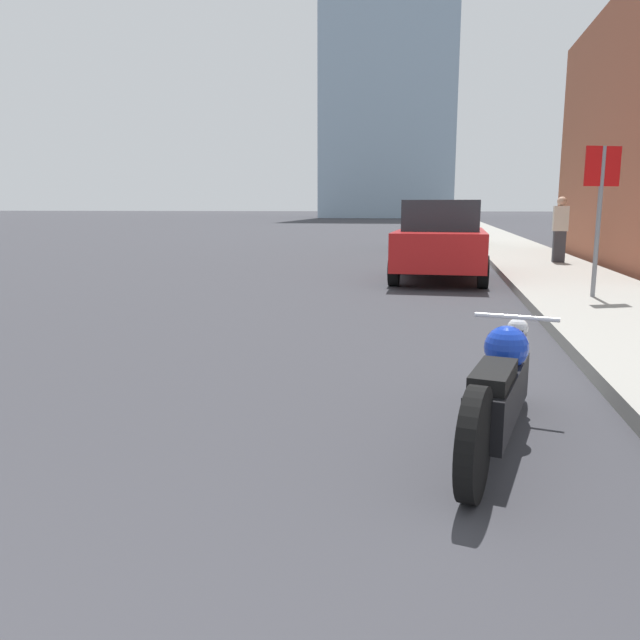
{
  "coord_description": "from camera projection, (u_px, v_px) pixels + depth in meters",
  "views": [
    {
      "loc": [
        2.15,
        0.3,
        1.56
      ],
      "look_at": [
        1.17,
        5.51,
        0.59
      ],
      "focal_mm": 35.0,
      "sensor_mm": 36.0,
      "label": 1
    }
  ],
  "objects": [
    {
      "name": "parked_car_red",
      "position": [
        440.0,
        241.0,
        13.19
      ],
      "size": [
        1.99,
        3.87,
        1.68
      ],
      "rotation": [
        0.0,
        0.0,
        -0.03
      ],
      "color": "red",
      "rests_on": "ground_plane"
    },
    {
      "name": "sidewalk",
      "position": [
        481.0,
        231.0,
        38.17
      ],
      "size": [
        2.45,
        240.0,
        0.15
      ],
      "color": "gray",
      "rests_on": "ground_plane"
    },
    {
      "name": "parked_car_green",
      "position": [
        442.0,
        226.0,
        23.46
      ],
      "size": [
        1.83,
        4.34,
        1.69
      ],
      "rotation": [
        0.0,
        0.0,
        0.01
      ],
      "color": "#1E6B33",
      "rests_on": "ground_plane"
    },
    {
      "name": "pedestrian",
      "position": [
        560.0,
        229.0,
        15.78
      ],
      "size": [
        0.36,
        0.23,
        1.65
      ],
      "color": "#38383D",
      "rests_on": "sidewalk"
    },
    {
      "name": "stop_sign",
      "position": [
        600.0,
        195.0,
        9.6
      ],
      "size": [
        0.57,
        0.26,
        2.31
      ],
      "color": "slate",
      "rests_on": "sidewalk"
    },
    {
      "name": "distant_tower",
      "position": [
        393.0,
        22.0,
        85.64
      ],
      "size": [
        17.82,
        17.82,
        53.14
      ],
      "color": "#8CA5BC",
      "rests_on": "ground_plane"
    },
    {
      "name": "motorcycle",
      "position": [
        500.0,
        388.0,
        4.11
      ],
      "size": [
        0.8,
        2.31,
        0.76
      ],
      "rotation": [
        0.0,
        0.0,
        -0.23
      ],
      "color": "black",
      "rests_on": "ground_plane"
    },
    {
      "name": "parked_car_white",
      "position": [
        447.0,
        219.0,
        34.76
      ],
      "size": [
        1.99,
        4.33,
        1.73
      ],
      "rotation": [
        0.0,
        0.0,
        0.07
      ],
      "color": "silver",
      "rests_on": "ground_plane"
    }
  ]
}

